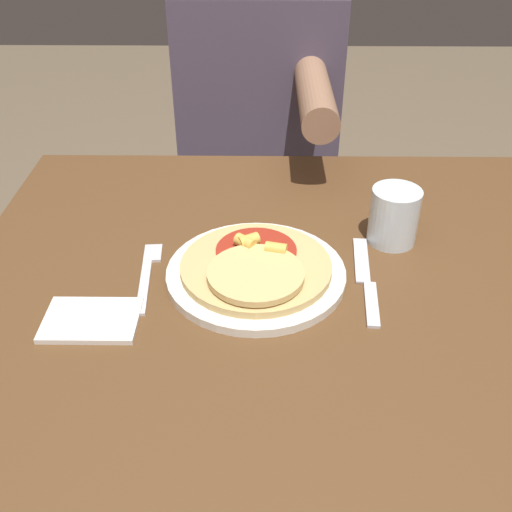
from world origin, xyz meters
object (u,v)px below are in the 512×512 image
object	(u,v)px
person_diner	(259,134)
dining_table	(285,341)
drinking_glass	(394,216)
fork	(148,272)
knife	(366,281)
plate	(256,274)
pizza	(256,266)

from	to	relation	value
person_diner	dining_table	bearing A→B (deg)	-85.97
person_diner	drinking_glass	bearing A→B (deg)	-68.29
fork	knife	world-z (taller)	same
drinking_glass	person_diner	size ratio (longest dim) A/B	0.08
dining_table	plate	xyz separation A→B (m)	(-0.05, 0.01, 0.13)
pizza	drinking_glass	distance (m)	0.25
pizza	fork	bearing A→B (deg)	175.62
knife	drinking_glass	size ratio (longest dim) A/B	2.36
dining_table	fork	xyz separation A→B (m)	(-0.21, 0.02, 0.13)
fork	knife	size ratio (longest dim) A/B	0.80
dining_table	pizza	size ratio (longest dim) A/B	4.41
pizza	fork	size ratio (longest dim) A/B	1.30
knife	person_diner	size ratio (longest dim) A/B	0.18
knife	person_diner	world-z (taller)	person_diner
fork	drinking_glass	size ratio (longest dim) A/B	1.88
dining_table	plate	distance (m)	0.14
pizza	drinking_glass	xyz separation A→B (m)	(0.22, 0.11, 0.02)
dining_table	drinking_glass	bearing A→B (deg)	32.91
dining_table	knife	size ratio (longest dim) A/B	4.57
dining_table	drinking_glass	world-z (taller)	drinking_glass
fork	person_diner	size ratio (longest dim) A/B	0.14
dining_table	person_diner	world-z (taller)	person_diner
dining_table	person_diner	size ratio (longest dim) A/B	0.83
plate	person_diner	xyz separation A→B (m)	(0.00, 0.67, -0.06)
drinking_glass	fork	bearing A→B (deg)	-165.84
plate	fork	size ratio (longest dim) A/B	1.55
dining_table	fork	size ratio (longest dim) A/B	5.73
dining_table	plate	bearing A→B (deg)	171.51
fork	person_diner	bearing A→B (deg)	75.73
pizza	person_diner	size ratio (longest dim) A/B	0.19
fork	knife	bearing A→B (deg)	-3.01
drinking_glass	person_diner	distance (m)	0.61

